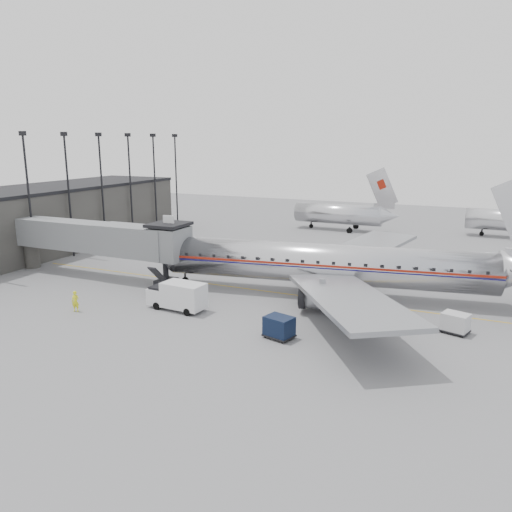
{
  "coord_description": "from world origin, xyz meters",
  "views": [
    {
      "loc": [
        18.54,
        -36.64,
        14.29
      ],
      "look_at": [
        -0.86,
        6.81,
        3.2
      ],
      "focal_mm": 35.0,
      "sensor_mm": 36.0,
      "label": 1
    }
  ],
  "objects_px": {
    "ramp_worker": "(75,301)",
    "airliner": "(333,264)",
    "baggage_cart_navy": "(279,327)",
    "service_van": "(177,295)",
    "baggage_cart_white": "(455,323)"
  },
  "relations": [
    {
      "from": "ramp_worker",
      "to": "airliner",
      "type": "bearing_deg",
      "value": 19.75
    },
    {
      "from": "baggage_cart_navy",
      "to": "service_van",
      "type": "bearing_deg",
      "value": -177.44
    },
    {
      "from": "service_van",
      "to": "ramp_worker",
      "type": "bearing_deg",
      "value": -147.75
    },
    {
      "from": "baggage_cart_navy",
      "to": "ramp_worker",
      "type": "distance_m",
      "value": 18.07
    },
    {
      "from": "airliner",
      "to": "baggage_cart_navy",
      "type": "height_order",
      "value": "airliner"
    },
    {
      "from": "ramp_worker",
      "to": "baggage_cart_navy",
      "type": "bearing_deg",
      "value": -10.53
    },
    {
      "from": "airliner",
      "to": "baggage_cart_white",
      "type": "height_order",
      "value": "airliner"
    },
    {
      "from": "service_van",
      "to": "airliner",
      "type": "bearing_deg",
      "value": 44.67
    },
    {
      "from": "service_van",
      "to": "baggage_cart_white",
      "type": "relative_size",
      "value": 2.29
    },
    {
      "from": "baggage_cart_navy",
      "to": "ramp_worker",
      "type": "relative_size",
      "value": 1.37
    },
    {
      "from": "service_van",
      "to": "baggage_cart_navy",
      "type": "relative_size",
      "value": 2.17
    },
    {
      "from": "service_van",
      "to": "baggage_cart_navy",
      "type": "bearing_deg",
      "value": -8.38
    },
    {
      "from": "service_van",
      "to": "ramp_worker",
      "type": "relative_size",
      "value": 2.97
    },
    {
      "from": "baggage_cart_white",
      "to": "ramp_worker",
      "type": "bearing_deg",
      "value": -147.31
    },
    {
      "from": "airliner",
      "to": "baggage_cart_navy",
      "type": "xyz_separation_m",
      "value": [
        -0.75,
        -11.71,
        -2.14
      ]
    }
  ]
}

